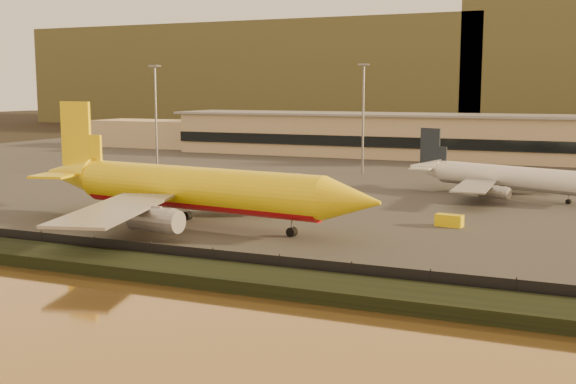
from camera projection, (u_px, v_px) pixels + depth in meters
name	position (u px, v px, depth m)	size (l,w,h in m)	color
ground	(249.00, 246.00, 92.02)	(900.00, 900.00, 0.00)	black
embankment	(178.00, 271.00, 76.46)	(320.00, 7.00, 1.40)	black
tarmac	(419.00, 169.00, 178.43)	(320.00, 220.00, 0.20)	#2D2D2D
perimeter_fence	(197.00, 257.00, 80.01)	(300.00, 0.05, 2.20)	black
terminal_building	(394.00, 136.00, 211.02)	(202.00, 25.00, 12.60)	#C2B386
apron_light_masts	(470.00, 109.00, 152.17)	(152.20, 12.20, 25.40)	slate
distant_hills	(484.00, 68.00, 404.97)	(470.00, 160.00, 70.00)	brown
dhl_cargo_jet	(193.00, 189.00, 104.35)	(59.18, 57.51, 17.67)	yellow
white_narrowbody_jet	(506.00, 178.00, 131.66)	(40.29, 38.09, 12.01)	white
gse_vehicle_yellow	(449.00, 220.00, 103.79)	(3.87, 1.74, 1.74)	yellow
gse_vehicle_white	(263.00, 200.00, 122.53)	(4.15, 1.87, 1.87)	white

